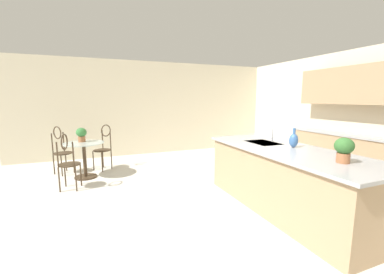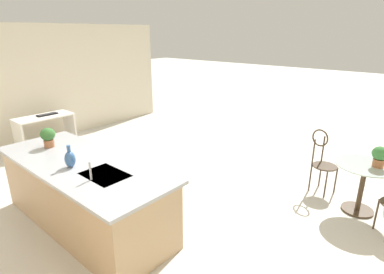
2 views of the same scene
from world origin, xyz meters
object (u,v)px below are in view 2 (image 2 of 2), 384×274
(keyboard, at_px, (47,114))
(potted_plant_counter_far, at_px, (48,136))
(chair_near_window, at_px, (323,159))
(vase_on_counter, at_px, (70,159))
(potted_plant_on_table, at_px, (380,155))
(bistro_table, at_px, (362,184))
(writing_desk, at_px, (45,126))

(keyboard, distance_m, potted_plant_counter_far, 2.78)
(chair_near_window, distance_m, keyboard, 5.76)
(chair_near_window, distance_m, vase_on_counter, 3.80)
(keyboard, bearing_deg, chair_near_window, -160.54)
(potted_plant_on_table, bearing_deg, bistro_table, 13.65)
(chair_near_window, height_order, keyboard, chair_near_window)
(writing_desk, height_order, potted_plant_on_table, potted_plant_on_table)
(writing_desk, bearing_deg, vase_on_counter, 160.96)
(bistro_table, xyz_separation_m, potted_plant_counter_far, (3.58, 2.79, 0.64))
(potted_plant_counter_far, relative_size, vase_on_counter, 1.00)
(writing_desk, bearing_deg, keyboard, -78.69)
(keyboard, bearing_deg, potted_plant_counter_far, 156.11)
(bistro_table, distance_m, potted_plant_counter_far, 4.58)
(chair_near_window, distance_m, writing_desk, 5.78)
(potted_plant_on_table, bearing_deg, potted_plant_counter_far, 37.22)
(chair_near_window, xyz_separation_m, keyboard, (5.43, 1.92, 0.18))
(potted_plant_counter_far, bearing_deg, vase_on_counter, 170.11)
(writing_desk, xyz_separation_m, keyboard, (0.02, -0.10, 0.25))
(keyboard, bearing_deg, vase_on_counter, 159.58)
(bistro_table, distance_m, keyboard, 6.33)
(bistro_table, bearing_deg, potted_plant_on_table, -166.35)
(potted_plant_on_table, xyz_separation_m, vase_on_counter, (2.81, 2.98, 0.12))
(keyboard, height_order, vase_on_counter, vase_on_counter)
(vase_on_counter, bearing_deg, potted_plant_on_table, -133.37)
(bistro_table, relative_size, vase_on_counter, 2.78)
(potted_plant_counter_far, height_order, vase_on_counter, same)
(keyboard, bearing_deg, potted_plant_on_table, -164.71)
(keyboard, bearing_deg, writing_desk, 101.31)
(potted_plant_on_table, height_order, potted_plant_counter_far, potted_plant_counter_far)
(writing_desk, xyz_separation_m, potted_plant_counter_far, (-2.50, 1.02, 0.58))
(writing_desk, relative_size, potted_plant_on_table, 4.07)
(potted_plant_on_table, bearing_deg, keyboard, 15.29)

